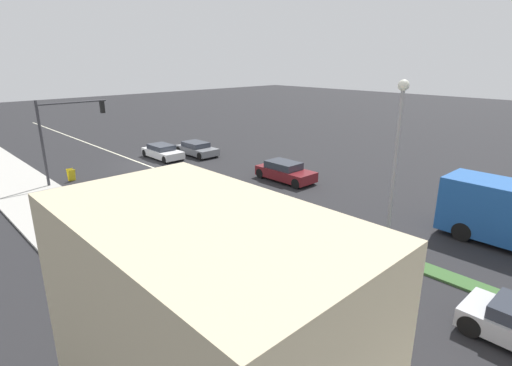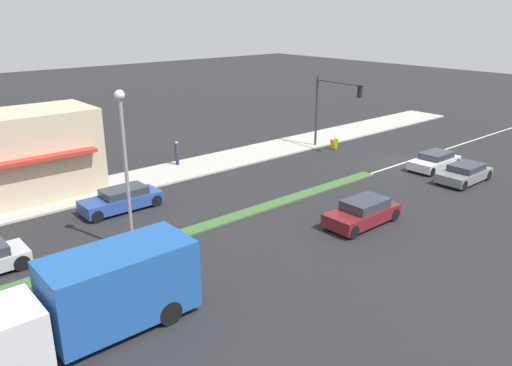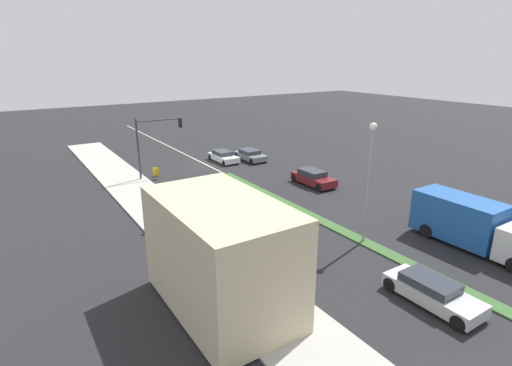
{
  "view_description": "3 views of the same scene",
  "coord_description": "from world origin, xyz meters",
  "px_view_note": "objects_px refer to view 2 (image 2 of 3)",
  "views": [
    {
      "loc": [
        14.96,
        29.22,
        8.25
      ],
      "look_at": [
        0.79,
        14.27,
        1.78
      ],
      "focal_mm": 28.0,
      "sensor_mm": 36.0,
      "label": 1
    },
    {
      "loc": [
        -19.64,
        30.96,
        10.57
      ],
      "look_at": [
        0.31,
        13.89,
        1.5
      ],
      "focal_mm": 35.0,
      "sensor_mm": 36.0,
      "label": 2
    },
    {
      "loc": [
        17.88,
        37.01,
        11.08
      ],
      "look_at": [
        1.99,
        12.47,
        1.74
      ],
      "focal_mm": 28.0,
      "sensor_mm": 36.0,
      "label": 3
    }
  ],
  "objects_px": {
    "coupe_blue": "(122,199)",
    "suv_grey": "(464,173)",
    "warning_aframe_sign": "(334,144)",
    "traffic_signal_main": "(330,101)",
    "pedestrian": "(177,152)",
    "van_white": "(435,161)",
    "sedan_maroon": "(363,212)",
    "street_lamp": "(125,152)",
    "delivery_truck": "(96,296)"
  },
  "relations": [
    {
      "from": "coupe_blue",
      "to": "suv_grey",
      "type": "distance_m",
      "value": 21.67
    },
    {
      "from": "warning_aframe_sign",
      "to": "traffic_signal_main",
      "type": "bearing_deg",
      "value": 63.88
    },
    {
      "from": "pedestrian",
      "to": "warning_aframe_sign",
      "type": "xyz_separation_m",
      "value": [
        -4.21,
        -12.13,
        -0.61
      ]
    },
    {
      "from": "pedestrian",
      "to": "coupe_blue",
      "type": "distance_m",
      "value": 8.54
    },
    {
      "from": "suv_grey",
      "to": "van_white",
      "type": "bearing_deg",
      "value": -21.46
    },
    {
      "from": "pedestrian",
      "to": "coupe_blue",
      "type": "relative_size",
      "value": 0.39
    },
    {
      "from": "pedestrian",
      "to": "sedan_maroon",
      "type": "distance_m",
      "value": 15.23
    },
    {
      "from": "sedan_maroon",
      "to": "van_white",
      "type": "distance_m",
      "value": 12.01
    },
    {
      "from": "street_lamp",
      "to": "pedestrian",
      "type": "xyz_separation_m",
      "value": [
        10.12,
        -8.76,
        -3.74
      ]
    },
    {
      "from": "delivery_truck",
      "to": "van_white",
      "type": "xyz_separation_m",
      "value": [
        2.8,
        -26.11,
        -0.89
      ]
    },
    {
      "from": "traffic_signal_main",
      "to": "delivery_truck",
      "type": "relative_size",
      "value": 0.75
    },
    {
      "from": "coupe_blue",
      "to": "sedan_maroon",
      "type": "xyz_separation_m",
      "value": [
        -10.0,
        -8.64,
        0.03
      ]
    },
    {
      "from": "warning_aframe_sign",
      "to": "van_white",
      "type": "relative_size",
      "value": 0.2
    },
    {
      "from": "traffic_signal_main",
      "to": "warning_aframe_sign",
      "type": "xyz_separation_m",
      "value": [
        -0.22,
        -0.44,
        -3.47
      ]
    },
    {
      "from": "street_lamp",
      "to": "suv_grey",
      "type": "xyz_separation_m",
      "value": [
        -5.0,
        -21.16,
        -4.2
      ]
    },
    {
      "from": "traffic_signal_main",
      "to": "delivery_truck",
      "type": "xyz_separation_m",
      "value": [
        -11.12,
        24.3,
        -2.43
      ]
    },
    {
      "from": "coupe_blue",
      "to": "sedan_maroon",
      "type": "bearing_deg",
      "value": -139.16
    },
    {
      "from": "traffic_signal_main",
      "to": "suv_grey",
      "type": "height_order",
      "value": "traffic_signal_main"
    },
    {
      "from": "traffic_signal_main",
      "to": "van_white",
      "type": "bearing_deg",
      "value": -167.7
    },
    {
      "from": "traffic_signal_main",
      "to": "pedestrian",
      "type": "distance_m",
      "value": 12.68
    },
    {
      "from": "suv_grey",
      "to": "van_white",
      "type": "distance_m",
      "value": 3.01
    },
    {
      "from": "pedestrian",
      "to": "sedan_maroon",
      "type": "height_order",
      "value": "pedestrian"
    },
    {
      "from": "traffic_signal_main",
      "to": "warning_aframe_sign",
      "type": "relative_size",
      "value": 6.69
    },
    {
      "from": "warning_aframe_sign",
      "to": "coupe_blue",
      "type": "bearing_deg",
      "value": 92.75
    },
    {
      "from": "warning_aframe_sign",
      "to": "suv_grey",
      "type": "bearing_deg",
      "value": -178.56
    },
    {
      "from": "street_lamp",
      "to": "suv_grey",
      "type": "height_order",
      "value": "street_lamp"
    },
    {
      "from": "suv_grey",
      "to": "sedan_maroon",
      "type": "xyz_separation_m",
      "value": [
        0.0,
        10.58,
        0.08
      ]
    },
    {
      "from": "coupe_blue",
      "to": "suv_grey",
      "type": "relative_size",
      "value": 1.09
    },
    {
      "from": "pedestrian",
      "to": "van_white",
      "type": "bearing_deg",
      "value": -132.37
    },
    {
      "from": "pedestrian",
      "to": "delivery_truck",
      "type": "distance_m",
      "value": 19.69
    },
    {
      "from": "delivery_truck",
      "to": "coupe_blue",
      "type": "relative_size",
      "value": 1.7
    },
    {
      "from": "street_lamp",
      "to": "van_white",
      "type": "xyz_separation_m",
      "value": [
        -2.2,
        -22.26,
        -4.2
      ]
    },
    {
      "from": "sedan_maroon",
      "to": "van_white",
      "type": "bearing_deg",
      "value": -76.52
    },
    {
      "from": "suv_grey",
      "to": "sedan_maroon",
      "type": "bearing_deg",
      "value": 90.0
    },
    {
      "from": "traffic_signal_main",
      "to": "warning_aframe_sign",
      "type": "bearing_deg",
      "value": -116.12
    },
    {
      "from": "street_lamp",
      "to": "coupe_blue",
      "type": "distance_m",
      "value": 6.78
    },
    {
      "from": "coupe_blue",
      "to": "van_white",
      "type": "relative_size",
      "value": 1.08
    },
    {
      "from": "delivery_truck",
      "to": "coupe_blue",
      "type": "distance_m",
      "value": 11.58
    },
    {
      "from": "sedan_maroon",
      "to": "suv_grey",
      "type": "bearing_deg",
      "value": -90.0
    },
    {
      "from": "traffic_signal_main",
      "to": "sedan_maroon",
      "type": "bearing_deg",
      "value": 138.42
    },
    {
      "from": "street_lamp",
      "to": "coupe_blue",
      "type": "relative_size",
      "value": 1.67
    },
    {
      "from": "delivery_truck",
      "to": "van_white",
      "type": "relative_size",
      "value": 1.83
    },
    {
      "from": "sedan_maroon",
      "to": "warning_aframe_sign",
      "type": "bearing_deg",
      "value": -43.38
    },
    {
      "from": "traffic_signal_main",
      "to": "pedestrian",
      "type": "bearing_deg",
      "value": 71.14
    },
    {
      "from": "pedestrian",
      "to": "delivery_truck",
      "type": "bearing_deg",
      "value": 140.17
    },
    {
      "from": "warning_aframe_sign",
      "to": "delivery_truck",
      "type": "distance_m",
      "value": 27.05
    },
    {
      "from": "street_lamp",
      "to": "warning_aframe_sign",
      "type": "distance_m",
      "value": 22.13
    },
    {
      "from": "pedestrian",
      "to": "delivery_truck",
      "type": "xyz_separation_m",
      "value": [
        -15.12,
        12.61,
        0.43
      ]
    },
    {
      "from": "street_lamp",
      "to": "traffic_signal_main",
      "type": "bearing_deg",
      "value": -73.32
    },
    {
      "from": "pedestrian",
      "to": "suv_grey",
      "type": "bearing_deg",
      "value": -140.64
    }
  ]
}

